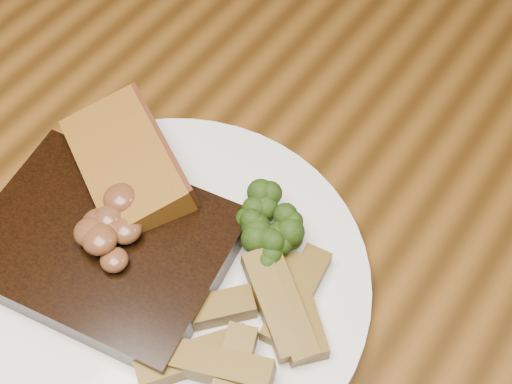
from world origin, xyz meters
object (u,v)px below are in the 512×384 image
chair_far (400,3)px  steak (104,246)px  plate (165,284)px  potato_wedges (255,337)px  dining_table (247,282)px  garlic_bread (130,180)px

chair_far → steak: 0.73m
plate → steak: steak is taller
steak → potato_wedges: size_ratio=1.77×
chair_far → potato_wedges: chair_far is taller
dining_table → plate: plate is taller
chair_far → garlic_bread: (0.04, -0.61, 0.28)m
chair_far → steak: size_ratio=5.05×
chair_far → potato_wedges: size_ratio=8.93×
chair_far → potato_wedges: (0.20, -0.66, 0.27)m
dining_table → plate: (-0.02, -0.08, 0.10)m
steak → garlic_bread: bearing=103.1°
chair_far → garlic_bread: chair_far is taller
dining_table → steak: steak is taller
dining_table → steak: bearing=-128.0°
chair_far → plate: bearing=84.8°
chair_far → garlic_bread: 0.67m
steak → chair_far: bearing=85.7°
plate → garlic_bread: garlic_bread is taller
steak → garlic_bread: same height
chair_far → plate: (0.11, -0.66, 0.26)m
dining_table → potato_wedges: potato_wedges is taller
dining_table → potato_wedges: bearing=-50.6°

